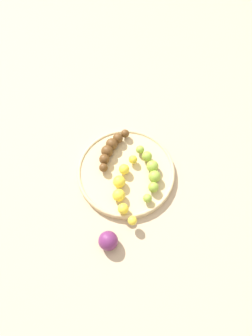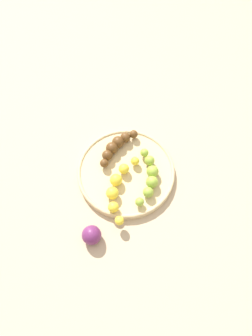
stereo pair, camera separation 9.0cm
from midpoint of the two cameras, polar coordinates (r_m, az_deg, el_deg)
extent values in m
plane|color=tan|center=(0.93, 2.75, -1.33)|extent=(2.40, 2.40, 0.00)
cylinder|color=#D1B784|center=(0.92, 2.77, -1.09)|extent=(0.29, 0.29, 0.02)
torus|color=#D1B784|center=(0.91, 2.79, -0.84)|extent=(0.29, 0.29, 0.01)
sphere|color=#593819|center=(0.96, 4.08, 5.90)|extent=(0.03, 0.03, 0.03)
sphere|color=#593819|center=(0.95, 2.59, 5.32)|extent=(0.03, 0.03, 0.03)
sphere|color=#593819|center=(0.94, 1.26, 4.47)|extent=(0.04, 0.04, 0.04)
sphere|color=#593819|center=(0.93, 0.16, 3.37)|extent=(0.04, 0.04, 0.04)
sphere|color=#593819|center=(0.92, -0.66, 2.06)|extent=(0.03, 0.03, 0.03)
sphere|color=#593819|center=(0.90, -1.16, 0.60)|extent=(0.03, 0.03, 0.03)
sphere|color=yellow|center=(0.91, 4.45, 1.00)|extent=(0.02, 0.02, 0.02)
sphere|color=yellow|center=(0.90, 2.47, -0.45)|extent=(0.03, 0.03, 0.03)
sphere|color=yellow|center=(0.88, 1.08, -2.47)|extent=(0.04, 0.04, 0.04)
sphere|color=yellow|center=(0.86, 0.46, -4.88)|extent=(0.04, 0.04, 0.04)
sphere|color=yellow|center=(0.85, 0.71, -7.43)|extent=(0.03, 0.03, 0.03)
sphere|color=yellow|center=(0.84, 1.87, -9.85)|extent=(0.02, 0.02, 0.02)
sphere|color=#8CAD38|center=(0.86, 5.79, -6.34)|extent=(0.02, 0.02, 0.02)
sphere|color=#8CAD38|center=(0.87, 7.00, -4.69)|extent=(0.03, 0.03, 0.03)
sphere|color=#8CAD38|center=(0.89, 7.65, -2.83)|extent=(0.04, 0.04, 0.04)
sphere|color=#8CAD38|center=(0.90, 7.69, -0.92)|extent=(0.04, 0.04, 0.04)
sphere|color=#8CAD38|center=(0.91, 7.16, 0.91)|extent=(0.03, 0.03, 0.03)
sphere|color=#8CAD38|center=(0.93, 6.13, 2.52)|extent=(0.02, 0.02, 0.02)
sphere|color=#662659|center=(0.84, -3.20, -12.38)|extent=(0.05, 0.05, 0.05)
camera|label=1|loc=(0.04, -87.12, 5.62)|focal=33.56mm
camera|label=2|loc=(0.04, 92.88, -5.62)|focal=33.56mm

